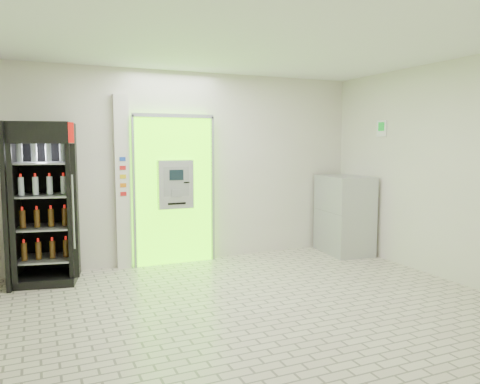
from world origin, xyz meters
TOP-DOWN VIEW (x-y plane):
  - ground at (0.00, 0.00)m, footprint 6.00×6.00m
  - room_shell at (0.00, 0.00)m, footprint 6.00×6.00m
  - atm_assembly at (-0.20, 2.41)m, footprint 1.30×0.24m
  - pillar at (-0.98, 2.45)m, footprint 0.22×0.11m
  - beverage_cooler at (-2.09, 2.14)m, footprint 0.94×0.90m
  - steel_cabinet at (2.66, 1.90)m, footprint 0.77×1.06m
  - exit_sign at (2.99, 1.40)m, footprint 0.02×0.22m

SIDE VIEW (x-z plane):
  - ground at x=0.00m, z-range 0.00..0.00m
  - steel_cabinet at x=2.66m, z-range 0.00..1.33m
  - beverage_cooler at x=-2.09m, z-range -0.04..2.12m
  - atm_assembly at x=-0.20m, z-range 0.01..2.34m
  - pillar at x=-0.98m, z-range 0.00..2.60m
  - room_shell at x=0.00m, z-range -1.16..4.84m
  - exit_sign at x=2.99m, z-range 1.99..2.25m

